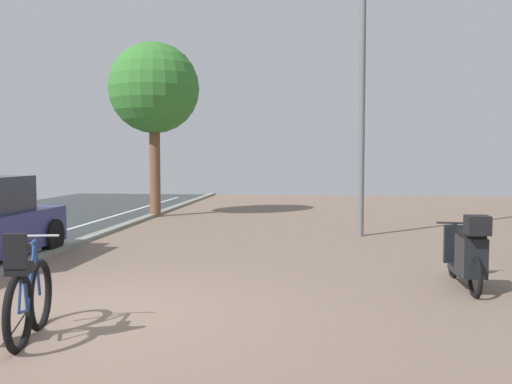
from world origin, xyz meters
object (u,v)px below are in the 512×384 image
(scooter_far, at_px, (468,254))
(lamp_post, at_px, (362,73))
(street_tree, at_px, (154,89))
(bicycle_foreground, at_px, (24,299))

(scooter_far, height_order, lamp_post, lamp_post)
(lamp_post, height_order, street_tree, lamp_post)
(lamp_post, bearing_deg, street_tree, 148.59)
(bicycle_foreground, relative_size, lamp_post, 0.21)
(lamp_post, bearing_deg, scooter_far, -78.40)
(scooter_far, bearing_deg, lamp_post, 101.60)
(lamp_post, bearing_deg, bicycle_foreground, -116.67)
(bicycle_foreground, distance_m, street_tree, 11.74)
(scooter_far, xyz_separation_m, lamp_post, (-1.03, 5.00, 3.15))
(bicycle_foreground, xyz_separation_m, lamp_post, (3.80, 7.57, 3.22))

